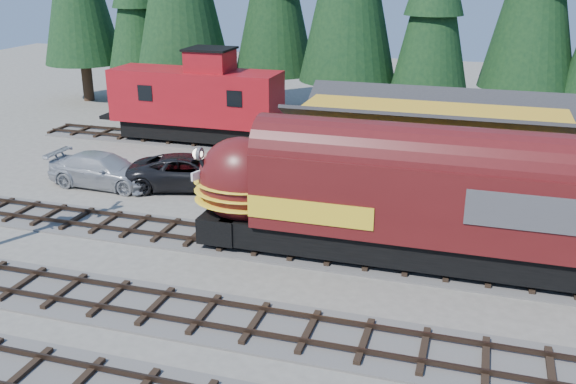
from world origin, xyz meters
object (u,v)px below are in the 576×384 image
(locomotive, at_px, (377,201))
(pickup_truck_b, at_px, (104,170))
(depot, at_px, (430,148))
(caboose, at_px, (197,100))
(pickup_truck_a, at_px, (190,172))

(locomotive, relative_size, pickup_truck_b, 2.63)
(locomotive, height_order, pickup_truck_b, locomotive)
(depot, distance_m, caboose, 17.08)
(locomotive, bearing_deg, pickup_truck_b, 162.82)
(locomotive, bearing_deg, depot, 78.13)
(depot, bearing_deg, locomotive, -101.87)
(caboose, height_order, pickup_truck_b, caboose)
(caboose, distance_m, pickup_truck_b, 9.59)
(locomotive, distance_m, pickup_truck_a, 12.20)
(depot, height_order, pickup_truck_b, depot)
(locomotive, relative_size, caboose, 1.43)
(pickup_truck_a, xyz_separation_m, pickup_truck_b, (-4.46, -1.04, -0.01))
(pickup_truck_a, bearing_deg, depot, -101.69)
(pickup_truck_b, bearing_deg, pickup_truck_a, -75.70)
(locomotive, distance_m, caboose, 19.79)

